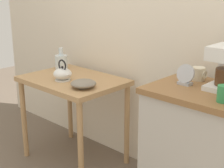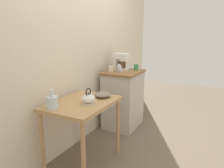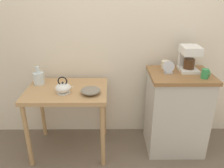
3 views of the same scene
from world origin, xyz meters
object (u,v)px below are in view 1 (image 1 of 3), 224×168
(bowl_stoneware, at_px, (83,84))
(teakettle, at_px, (63,74))
(table_clock, at_px, (185,76))
(mug_tall_green, at_px, (224,94))
(mug_small_cream, at_px, (199,74))
(glass_carafe_vase, at_px, (61,61))

(bowl_stoneware, distance_m, teakettle, 0.27)
(bowl_stoneware, distance_m, table_clock, 0.81)
(bowl_stoneware, height_order, mug_tall_green, mug_tall_green)
(bowl_stoneware, height_order, mug_small_cream, mug_small_cream)
(bowl_stoneware, relative_size, mug_small_cream, 2.05)
(glass_carafe_vase, relative_size, mug_tall_green, 2.12)
(teakettle, distance_m, mug_small_cream, 1.09)
(glass_carafe_vase, xyz_separation_m, mug_small_cream, (1.35, 0.05, 0.13))
(mug_tall_green, relative_size, table_clock, 0.71)
(mug_small_cream, bearing_deg, bowl_stoneware, -159.11)
(glass_carafe_vase, xyz_separation_m, mug_tall_green, (1.66, -0.24, 0.13))
(bowl_stoneware, height_order, glass_carafe_vase, glass_carafe_vase)
(teakettle, xyz_separation_m, table_clock, (1.04, 0.13, 0.16))
(bowl_stoneware, bearing_deg, mug_small_cream, 20.89)
(bowl_stoneware, xyz_separation_m, glass_carafe_vase, (-0.57, 0.25, 0.04))
(mug_small_cream, bearing_deg, teakettle, -165.12)
(teakettle, xyz_separation_m, mug_tall_green, (1.35, -0.01, 0.15))
(glass_carafe_vase, distance_m, mug_tall_green, 1.68)
(bowl_stoneware, height_order, table_clock, table_clock)
(mug_tall_green, height_order, table_clock, table_clock)
(mug_small_cream, bearing_deg, mug_tall_green, -42.53)
(bowl_stoneware, bearing_deg, table_clock, 10.86)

